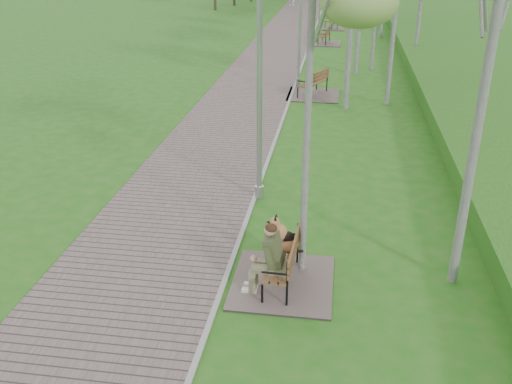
% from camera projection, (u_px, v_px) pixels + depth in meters
% --- Properties ---
extents(ground, '(120.00, 120.00, 0.00)m').
position_uv_depth(ground, '(259.00, 186.00, 14.95)').
color(ground, '#206914').
rests_on(ground, ground).
extents(walkway, '(3.50, 67.00, 0.04)m').
position_uv_depth(walkway, '(281.00, 42.00, 34.51)').
color(walkway, '#665752').
rests_on(walkway, ground).
extents(kerb, '(0.10, 67.00, 0.05)m').
position_uv_depth(kerb, '(310.00, 42.00, 34.27)').
color(kerb, '#999993').
rests_on(kerb, ground).
extents(bench_main, '(1.89, 2.11, 1.65)m').
position_uv_depth(bench_main, '(278.00, 263.00, 10.62)').
color(bench_main, '#665752').
rests_on(bench_main, ground).
extents(bench_second, '(2.06, 2.29, 1.26)m').
position_uv_depth(bench_second, '(313.00, 90.00, 23.17)').
color(bench_second, '#665752').
rests_on(bench_second, ground).
extents(bench_third, '(1.91, 2.12, 1.17)m').
position_uv_depth(bench_third, '(324.00, 40.00, 33.89)').
color(bench_third, '#665752').
rests_on(bench_third, ground).
extents(bench_far, '(1.71, 1.90, 1.05)m').
position_uv_depth(bench_far, '(331.00, 26.00, 39.11)').
color(bench_far, '#665752').
rests_on(bench_far, ground).
extents(lamp_post_near, '(0.21, 0.21, 5.56)m').
position_uv_depth(lamp_post_near, '(259.00, 97.00, 13.23)').
color(lamp_post_near, '#9A9DA2').
rests_on(lamp_post_near, ground).
extents(lamp_post_second, '(0.20, 0.20, 5.12)m').
position_uv_depth(lamp_post_second, '(300.00, 28.00, 23.87)').
color(lamp_post_second, '#9A9DA2').
rests_on(lamp_post_second, ground).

